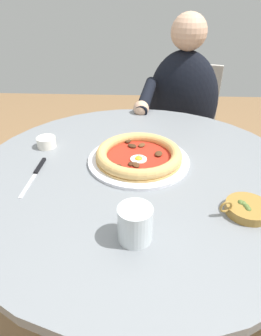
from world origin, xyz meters
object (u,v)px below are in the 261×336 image
at_px(dining_table, 138,206).
at_px(ramekin_capers, 46,142).
at_px(pizza_on_plate, 140,156).
at_px(water_glass, 133,226).
at_px(olive_pan, 247,208).
at_px(cafe_chair_diner, 183,124).
at_px(steak_knife, 37,171).
at_px(diner_person, 178,137).

xyz_separation_m(dining_table, ramekin_capers, (0.13, 0.33, 0.17)).
relative_size(dining_table, pizza_on_plate, 3.18).
bearing_deg(ramekin_capers, pizza_on_plate, -104.31).
distance_m(water_glass, olive_pan, 0.30).
bearing_deg(olive_pan, water_glass, 109.74).
bearing_deg(cafe_chair_diner, pizza_on_plate, 163.20).
bearing_deg(ramekin_capers, dining_table, -112.22).
relative_size(pizza_on_plate, ramekin_capers, 5.00).
bearing_deg(steak_knife, cafe_chair_diner, -32.09).
distance_m(steak_knife, cafe_chair_diner, 1.08).
distance_m(dining_table, olive_pan, 0.37).
distance_m(dining_table, diner_person, 0.77).
xyz_separation_m(pizza_on_plate, water_glass, (-0.34, 0.01, 0.02)).
distance_m(water_glass, diner_person, 1.08).
bearing_deg(steak_knife, diner_person, -34.33).
distance_m(pizza_on_plate, diner_person, 0.76).
height_order(dining_table, pizza_on_plate, pizza_on_plate).
relative_size(pizza_on_plate, diner_person, 0.29).
xyz_separation_m(dining_table, olive_pan, (-0.19, -0.28, 0.16)).
relative_size(olive_pan, diner_person, 0.12).
xyz_separation_m(pizza_on_plate, ramekin_capers, (0.08, 0.33, -0.00)).
distance_m(pizza_on_plate, steak_knife, 0.33).
xyz_separation_m(water_glass, diner_person, (1.02, -0.22, -0.28)).
xyz_separation_m(olive_pan, cafe_chair_diner, (1.06, 0.02, -0.24)).
bearing_deg(steak_knife, dining_table, -84.51).
bearing_deg(olive_pan, pizza_on_plate, 48.93).
relative_size(water_glass, ramekin_capers, 1.30).
distance_m(ramekin_capers, olive_pan, 0.69).
relative_size(diner_person, cafe_chair_diner, 1.33).
bearing_deg(steak_knife, olive_pan, -105.06).
xyz_separation_m(ramekin_capers, olive_pan, (-0.32, -0.61, -0.01)).
bearing_deg(olive_pan, dining_table, 55.82).
bearing_deg(steak_knife, pizza_on_plate, -75.97).
bearing_deg(diner_person, dining_table, 163.93).
bearing_deg(dining_table, pizza_on_plate, -5.68).
bearing_deg(cafe_chair_diner, ramekin_capers, 141.69).
xyz_separation_m(pizza_on_plate, diner_person, (0.69, -0.21, -0.26)).
xyz_separation_m(dining_table, steak_knife, (-0.03, 0.31, 0.15)).
relative_size(ramekin_capers, diner_person, 0.06).
relative_size(ramekin_capers, cafe_chair_diner, 0.08).
bearing_deg(ramekin_capers, cafe_chair_diner, -38.31).
distance_m(dining_table, ramekin_capers, 0.39).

